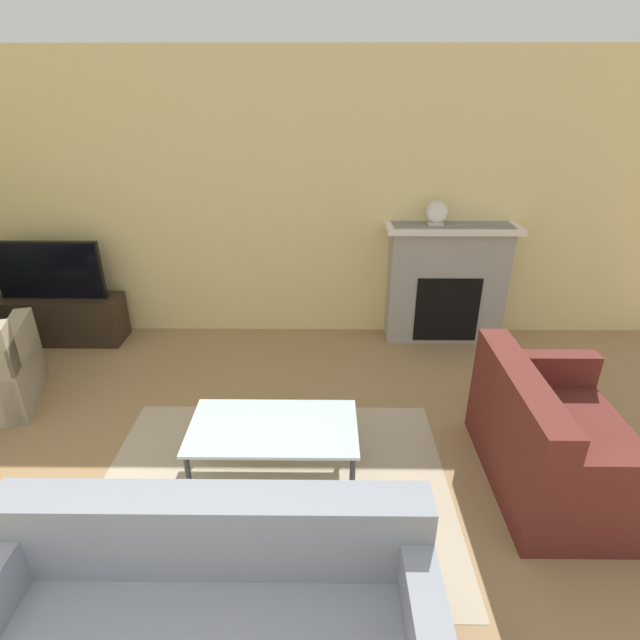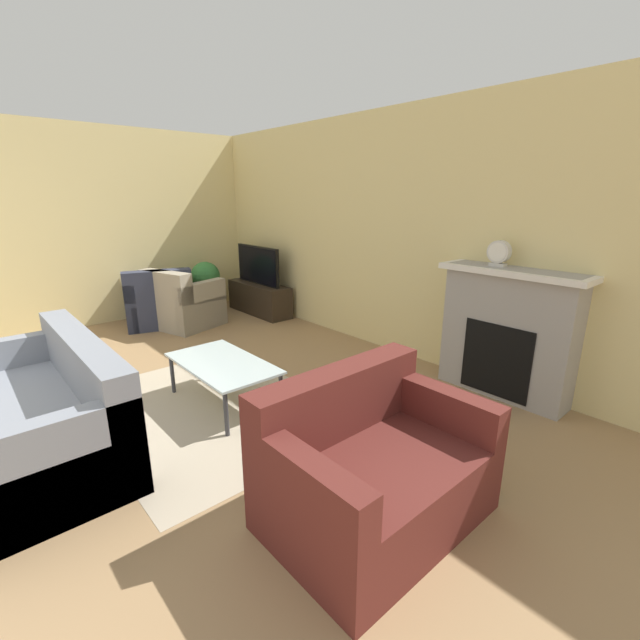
{
  "view_description": "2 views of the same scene",
  "coord_description": "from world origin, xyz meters",
  "views": [
    {
      "loc": [
        0.77,
        -0.15,
        2.38
      ],
      "look_at": [
        0.73,
        3.12,
        0.83
      ],
      "focal_mm": 28.0,
      "sensor_mm": 36.0,
      "label": 1
    },
    {
      "loc": [
        3.62,
        0.8,
        1.8
      ],
      "look_at": [
        0.89,
        3.2,
        0.73
      ],
      "focal_mm": 24.0,
      "sensor_mm": 36.0,
      "label": 2
    }
  ],
  "objects": [
    {
      "name": "wall_back",
      "position": [
        0.0,
        4.67,
        1.35
      ],
      "size": [
        8.86,
        0.06,
        2.7
      ],
      "color": "beige",
      "rests_on": "ground_plane"
    },
    {
      "name": "area_rug",
      "position": [
        0.44,
        2.31,
        0.0
      ],
      "size": [
        2.29,
        1.8,
        0.0
      ],
      "color": "#B7A88E",
      "rests_on": "ground_plane"
    },
    {
      "name": "fireplace",
      "position": [
        1.97,
        4.49,
        0.62
      ],
      "size": [
        1.26,
        0.37,
        1.18
      ],
      "color": "#9E9993",
      "rests_on": "ground_plane"
    },
    {
      "name": "tv_stand",
      "position": [
        -1.9,
        4.38,
        0.23
      ],
      "size": [
        1.23,
        0.38,
        0.47
      ],
      "color": "#2D2319",
      "rests_on": "ground_plane"
    },
    {
      "name": "tv",
      "position": [
        -1.9,
        4.37,
        0.76
      ],
      "size": [
        1.03,
        0.06,
        0.58
      ],
      "color": "black",
      "rests_on": "tv_stand"
    },
    {
      "name": "couch_loveseat",
      "position": [
        2.24,
        2.4,
        0.3
      ],
      "size": [
        0.85,
        1.22,
        0.82
      ],
      "rotation": [
        0.0,
        0.0,
        1.57
      ],
      "color": "#5B231E",
      "rests_on": "ground_plane"
    },
    {
      "name": "coffee_table",
      "position": [
        0.44,
        2.45,
        0.35
      ],
      "size": [
        1.09,
        0.6,
        0.39
      ],
      "color": "#333338",
      "rests_on": "ground_plane"
    },
    {
      "name": "mantel_clock",
      "position": [
        1.81,
        4.49,
        1.3
      ],
      "size": [
        0.2,
        0.07,
        0.23
      ],
      "color": "beige",
      "rests_on": "fireplace"
    }
  ]
}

